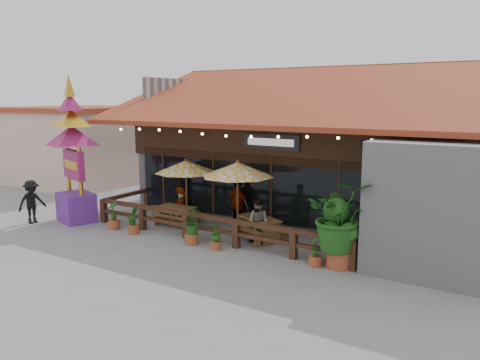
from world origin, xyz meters
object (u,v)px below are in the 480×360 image
Objects in this scene: umbrella_left at (186,167)px; picnic_table_right at (259,225)px; thai_sign_tower at (72,139)px; umbrella_right at (238,170)px; picnic_table_left at (177,212)px; pedestrian at (32,202)px; tropical_plant at (340,218)px.

umbrella_left reaches higher than picnic_table_right.
thai_sign_tower reaches higher than picnic_table_right.
picnic_table_right is at bearing 1.47° from umbrella_right.
pedestrian reaches higher than picnic_table_left.
pedestrian reaches higher than picnic_table_right.
tropical_plant is at bearing -12.90° from umbrella_left.
thai_sign_tower reaches higher than picnic_table_left.
thai_sign_tower is at bearing -155.15° from picnic_table_left.
picnic_table_left is 6.98m from tropical_plant.
picnic_table_right is 0.33× the size of thai_sign_tower.
umbrella_right is (2.48, -0.34, 0.13)m from umbrella_left.
picnic_table_right is at bearing -5.39° from umbrella_left.
umbrella_right is at bearing 14.18° from thai_sign_tower.
picnic_table_left is 0.58× the size of tropical_plant.
umbrella_right is at bearing -1.53° from picnic_table_left.
pedestrian is at bearing -150.21° from picnic_table_left.
umbrella_left reaches higher than picnic_table_left.
thai_sign_tower is 2.84m from pedestrian.
picnic_table_right is 3.55m from tropical_plant.
thai_sign_tower is at bearing -167.28° from picnic_table_right.
thai_sign_tower is at bearing -40.56° from pedestrian.
umbrella_left is 0.79× the size of umbrella_right.
pedestrian is (-7.54, -2.68, -1.48)m from umbrella_right.
umbrella_left is 1.51× the size of pedestrian.
pedestrian is (-4.81, -2.75, 0.36)m from picnic_table_left.
umbrella_left is 6.75m from tropical_plant.
umbrella_left is 0.99× the size of tropical_plant.
picnic_table_right is 1.20× the size of pedestrian.
umbrella_left is 1.71× the size of picnic_table_left.
pedestrian is (-11.61, -1.52, -0.62)m from tropical_plant.
thai_sign_tower is (-3.88, -1.94, 0.99)m from umbrella_left.
thai_sign_tower is (-6.36, -1.61, 0.86)m from umbrella_right.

